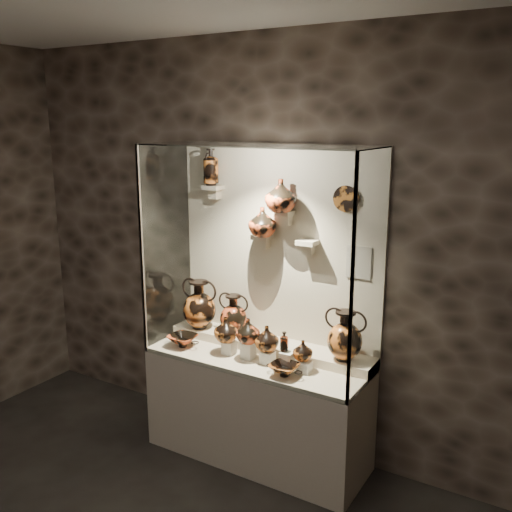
{
  "coord_description": "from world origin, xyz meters",
  "views": [
    {
      "loc": [
        2.05,
        -1.24,
        2.57
      ],
      "look_at": [
        -0.03,
        2.21,
        1.6
      ],
      "focal_mm": 40.0,
      "sensor_mm": 36.0,
      "label": 1
    }
  ],
  "objects_px": {
    "amphora_right": "(345,335)",
    "kylix_left": "(183,339)",
    "jug_e": "(303,350)",
    "kylix_right": "(284,369)",
    "jug_b": "(248,331)",
    "amphora_left": "(199,304)",
    "jug_c": "(267,338)",
    "jug_a": "(226,329)",
    "ovoid_vase_b": "(281,195)",
    "amphora_mid": "(234,314)",
    "lekythos_tall": "(211,165)",
    "ovoid_vase_a": "(263,222)",
    "lekythos_small": "(284,340)"
  },
  "relations": [
    {
      "from": "amphora_right",
      "to": "kylix_left",
      "type": "height_order",
      "value": "amphora_right"
    },
    {
      "from": "jug_e",
      "to": "kylix_right",
      "type": "relative_size",
      "value": 0.56
    },
    {
      "from": "jug_b",
      "to": "kylix_right",
      "type": "height_order",
      "value": "jug_b"
    },
    {
      "from": "amphora_left",
      "to": "kylix_left",
      "type": "relative_size",
      "value": 1.41
    },
    {
      "from": "jug_c",
      "to": "jug_e",
      "type": "distance_m",
      "value": 0.3
    },
    {
      "from": "kylix_right",
      "to": "amphora_left",
      "type": "bearing_deg",
      "value": 163.57
    },
    {
      "from": "jug_a",
      "to": "jug_e",
      "type": "xyz_separation_m",
      "value": [
        0.63,
        0.03,
        -0.04
      ]
    },
    {
      "from": "jug_c",
      "to": "ovoid_vase_b",
      "type": "xyz_separation_m",
      "value": [
        -0.01,
        0.21,
        1.02
      ]
    },
    {
      "from": "kylix_left",
      "to": "amphora_right",
      "type": "bearing_deg",
      "value": -3.13
    },
    {
      "from": "amphora_mid",
      "to": "lekythos_tall",
      "type": "height_order",
      "value": "lekythos_tall"
    },
    {
      "from": "amphora_mid",
      "to": "amphora_left",
      "type": "bearing_deg",
      "value": -155.55
    },
    {
      "from": "amphora_mid",
      "to": "jug_b",
      "type": "distance_m",
      "value": 0.36
    },
    {
      "from": "jug_c",
      "to": "amphora_left",
      "type": "bearing_deg",
      "value": 160.14
    },
    {
      "from": "amphora_left",
      "to": "jug_c",
      "type": "distance_m",
      "value": 0.75
    },
    {
      "from": "lekythos_tall",
      "to": "ovoid_vase_a",
      "type": "distance_m",
      "value": 0.63
    },
    {
      "from": "lekythos_tall",
      "to": "ovoid_vase_b",
      "type": "xyz_separation_m",
      "value": [
        0.64,
        -0.04,
        -0.19
      ]
    },
    {
      "from": "lekythos_small",
      "to": "ovoid_vase_b",
      "type": "height_order",
      "value": "ovoid_vase_b"
    },
    {
      "from": "jug_a",
      "to": "kylix_right",
      "type": "xyz_separation_m",
      "value": [
        0.56,
        -0.11,
        -0.14
      ]
    },
    {
      "from": "jug_a",
      "to": "jug_b",
      "type": "height_order",
      "value": "jug_b"
    },
    {
      "from": "jug_a",
      "to": "jug_e",
      "type": "height_order",
      "value": "jug_a"
    },
    {
      "from": "lekythos_small",
      "to": "ovoid_vase_a",
      "type": "xyz_separation_m",
      "value": [
        -0.32,
        0.23,
        0.8
      ]
    },
    {
      "from": "amphora_right",
      "to": "jug_e",
      "type": "bearing_deg",
      "value": -141.88
    },
    {
      "from": "ovoid_vase_a",
      "to": "kylix_left",
      "type": "bearing_deg",
      "value": -158.56
    },
    {
      "from": "amphora_left",
      "to": "jug_e",
      "type": "relative_size",
      "value": 2.74
    },
    {
      "from": "amphora_mid",
      "to": "ovoid_vase_b",
      "type": "distance_m",
      "value": 1.06
    },
    {
      "from": "lekythos_tall",
      "to": "kylix_right",
      "type": "bearing_deg",
      "value": -43.84
    },
    {
      "from": "amphora_right",
      "to": "jug_a",
      "type": "xyz_separation_m",
      "value": [
        -0.87,
        -0.21,
        -0.06
      ]
    },
    {
      "from": "kylix_left",
      "to": "ovoid_vase_b",
      "type": "bearing_deg",
      "value": 7.88
    },
    {
      "from": "jug_b",
      "to": "jug_a",
      "type": "bearing_deg",
      "value": -165.99
    },
    {
      "from": "amphora_left",
      "to": "kylix_right",
      "type": "height_order",
      "value": "amphora_left"
    },
    {
      "from": "ovoid_vase_a",
      "to": "ovoid_vase_b",
      "type": "xyz_separation_m",
      "value": [
        0.16,
        -0.01,
        0.21
      ]
    },
    {
      "from": "jug_c",
      "to": "jug_e",
      "type": "bearing_deg",
      "value": -7.24
    },
    {
      "from": "jug_b",
      "to": "jug_c",
      "type": "height_order",
      "value": "jug_b"
    },
    {
      "from": "ovoid_vase_a",
      "to": "ovoid_vase_b",
      "type": "distance_m",
      "value": 0.26
    },
    {
      "from": "kylix_right",
      "to": "ovoid_vase_a",
      "type": "distance_m",
      "value": 1.09
    },
    {
      "from": "jug_e",
      "to": "jug_b",
      "type": "bearing_deg",
      "value": 168.5
    },
    {
      "from": "kylix_right",
      "to": "ovoid_vase_b",
      "type": "bearing_deg",
      "value": 124.9
    },
    {
      "from": "jug_c",
      "to": "jug_e",
      "type": "height_order",
      "value": "jug_c"
    },
    {
      "from": "amphora_left",
      "to": "jug_a",
      "type": "height_order",
      "value": "amphora_left"
    },
    {
      "from": "amphora_left",
      "to": "amphora_right",
      "type": "bearing_deg",
      "value": 6.13
    },
    {
      "from": "kylix_right",
      "to": "jug_b",
      "type": "bearing_deg",
      "value": 164.33
    },
    {
      "from": "amphora_right",
      "to": "kylix_left",
      "type": "bearing_deg",
      "value": -166.64
    },
    {
      "from": "jug_b",
      "to": "ovoid_vase_a",
      "type": "distance_m",
      "value": 0.81
    },
    {
      "from": "ovoid_vase_b",
      "to": "jug_c",
      "type": "bearing_deg",
      "value": -105.35
    },
    {
      "from": "jug_c",
      "to": "lekythos_tall",
      "type": "distance_m",
      "value": 1.4
    },
    {
      "from": "kylix_right",
      "to": "lekythos_tall",
      "type": "relative_size",
      "value": 0.81
    },
    {
      "from": "jug_c",
      "to": "ovoid_vase_b",
      "type": "distance_m",
      "value": 1.04
    },
    {
      "from": "amphora_mid",
      "to": "kylix_right",
      "type": "distance_m",
      "value": 0.75
    },
    {
      "from": "kylix_right",
      "to": "jug_a",
      "type": "bearing_deg",
      "value": 170.1
    },
    {
      "from": "jug_b",
      "to": "kylix_right",
      "type": "relative_size",
      "value": 0.72
    }
  ]
}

